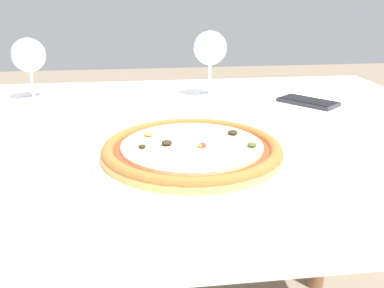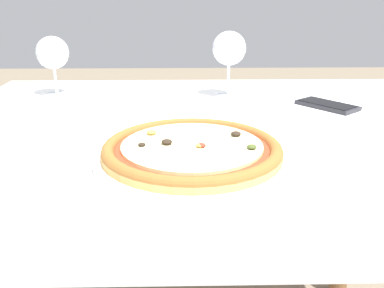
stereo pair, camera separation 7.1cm
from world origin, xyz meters
The scene contains 6 objects.
dining_table centered at (0.00, 0.00, 0.66)m, with size 1.19×0.99×0.75m.
pizza_plate centered at (-0.04, -0.18, 0.77)m, with size 0.33×0.33×0.04m.
fork centered at (-0.24, -0.06, 0.75)m, with size 0.05×0.17×0.00m.
wine_glass_far_left centered at (0.07, 0.28, 0.87)m, with size 0.09×0.09×0.17m.
wine_glass_far_right centered at (-0.40, 0.30, 0.86)m, with size 0.09×0.09×0.16m.
cell_phone centered at (0.30, 0.16, 0.75)m, with size 0.15×0.16×0.01m.
Camera 1 is at (-0.13, -0.84, 1.02)m, focal length 40.00 mm.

